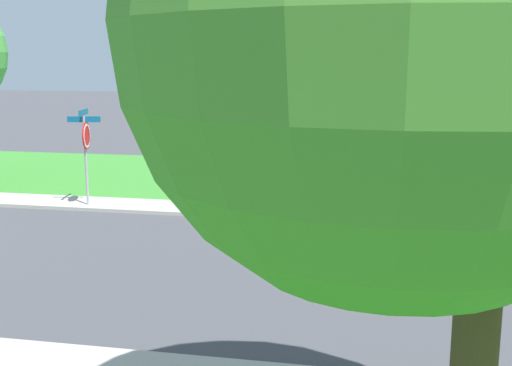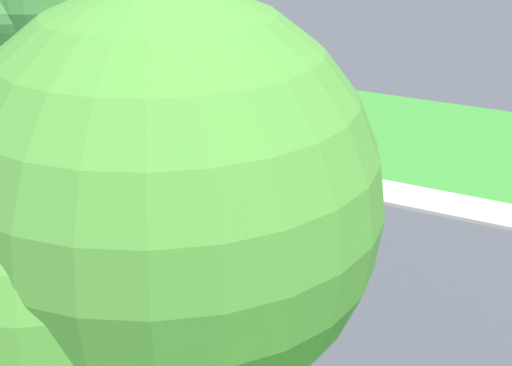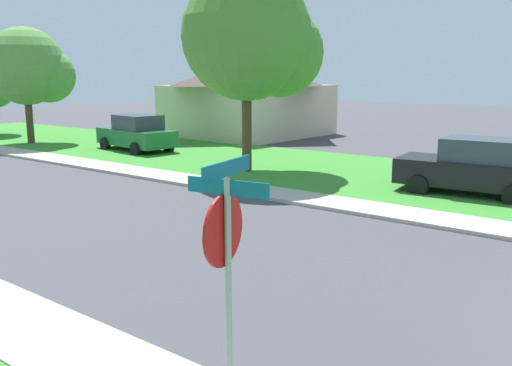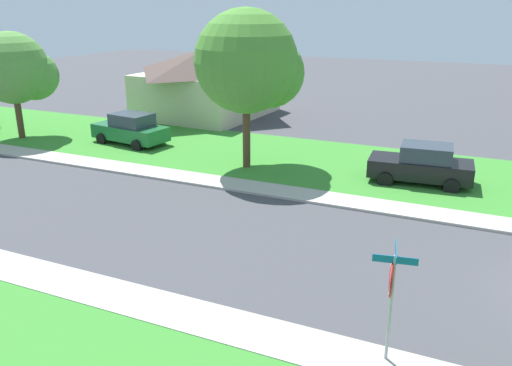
# 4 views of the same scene
# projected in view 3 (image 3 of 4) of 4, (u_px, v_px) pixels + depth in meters

# --- Properties ---
(sidewalk_east) EXTENTS (1.40, 56.00, 0.10)m
(sidewalk_east) POSITION_uv_depth(u_px,v_px,m) (235.00, 187.00, 17.25)
(sidewalk_east) COLOR #ADA89E
(sidewalk_east) RESTS_ON ground
(lawn_east) EXTENTS (8.00, 56.00, 0.08)m
(lawn_east) POSITION_uv_depth(u_px,v_px,m) (311.00, 168.00, 20.94)
(lawn_east) COLOR #38842D
(lawn_east) RESTS_ON ground
(stop_sign_far_corner) EXTENTS (0.91, 0.91, 2.77)m
(stop_sign_far_corner) POSITION_uv_depth(u_px,v_px,m) (226.00, 246.00, 5.45)
(stop_sign_far_corner) COLOR #9E9EA3
(stop_sign_far_corner) RESTS_ON ground
(car_black_kerbside_mid) EXTENTS (2.29, 4.43, 1.76)m
(car_black_kerbside_mid) POSITION_uv_depth(u_px,v_px,m) (474.00, 167.00, 16.09)
(car_black_kerbside_mid) COLOR black
(car_black_kerbside_mid) RESTS_ON ground
(car_green_far_down_street) EXTENTS (2.49, 4.51, 1.76)m
(car_green_far_down_street) POSITION_uv_depth(u_px,v_px,m) (137.00, 133.00, 25.47)
(car_green_far_down_street) COLOR #1E6033
(car_green_far_down_street) RESTS_ON ground
(tree_corner_large) EXTENTS (4.26, 3.96, 6.03)m
(tree_corner_large) POSITION_uv_depth(u_px,v_px,m) (31.00, 69.00, 27.64)
(tree_corner_large) COLOR #4C3823
(tree_corner_large) RESTS_ON ground
(tree_across_left) EXTENTS (5.00, 4.66, 7.31)m
(tree_across_left) POSITION_uv_depth(u_px,v_px,m) (255.00, 40.00, 19.26)
(tree_across_left) COLOR #4C3823
(tree_across_left) RESTS_ON ground
(house_right_setback) EXTENTS (9.50, 8.38, 4.60)m
(house_right_setback) POSITION_uv_depth(u_px,v_px,m) (249.00, 96.00, 32.14)
(house_right_setback) COLOR beige
(house_right_setback) RESTS_ON ground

